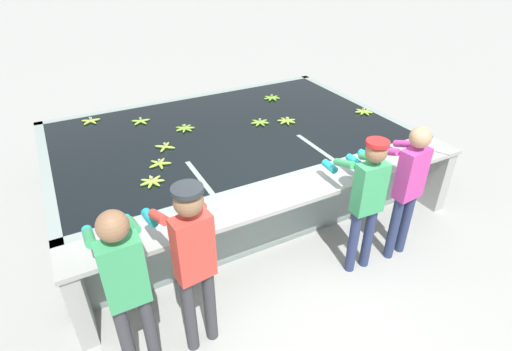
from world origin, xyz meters
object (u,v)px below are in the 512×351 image
banana_bunch_floating_3 (91,121)px  knife_0 (432,150)px  banana_bunch_floating_6 (141,121)px  banana_bunch_floating_7 (260,122)px  worker_1 (193,255)px  banana_bunch_floating_8 (272,98)px  banana_bunch_floating_0 (287,121)px  worker_2 (366,195)px  banana_bunch_floating_1 (152,181)px  worker_3 (407,182)px  worker_0 (125,281)px  banana_bunch_floating_5 (185,128)px  banana_bunch_floating_9 (160,164)px  banana_bunch_floating_2 (191,190)px  banana_bunch_floating_4 (364,112)px  banana_bunch_floating_10 (165,147)px

banana_bunch_floating_3 → knife_0: bearing=-38.8°
banana_bunch_floating_6 → banana_bunch_floating_7: (1.53, -0.85, -0.00)m
worker_1 → banana_bunch_floating_8: bearing=50.8°
banana_bunch_floating_0 → knife_0: 2.01m
worker_2 → banana_bunch_floating_6: worker_2 is taller
banana_bunch_floating_1 → knife_0: banana_bunch_floating_1 is taller
worker_3 → banana_bunch_floating_6: size_ratio=5.96×
banana_bunch_floating_8 → knife_0: 2.71m
worker_0 → banana_bunch_floating_5: size_ratio=6.07×
worker_0 → worker_3: (3.02, 0.07, -0.04)m
worker_0 → banana_bunch_floating_9: worker_0 is taller
banana_bunch_floating_1 → knife_0: (3.37, -0.91, -0.01)m
worker_0 → banana_bunch_floating_6: (0.90, 3.18, -0.09)m
worker_2 → banana_bunch_floating_2: 1.85m
banana_bunch_floating_9 → banana_bunch_floating_2: bearing=-79.5°
worker_0 → banana_bunch_floating_2: 1.43m
banana_bunch_floating_5 → banana_bunch_floating_6: (-0.49, 0.54, 0.00)m
banana_bunch_floating_2 → banana_bunch_floating_9: size_ratio=1.00×
banana_bunch_floating_1 → banana_bunch_floating_6: 1.74m
banana_bunch_floating_2 → banana_bunch_floating_4: bearing=14.9°
banana_bunch_floating_5 → banana_bunch_floating_6: bearing=132.2°
banana_bunch_floating_0 → banana_bunch_floating_10: same height
banana_bunch_floating_0 → knife_0: (1.17, -1.64, -0.01)m
worker_0 → banana_bunch_floating_1: size_ratio=6.08×
banana_bunch_floating_3 → knife_0: 4.76m
banana_bunch_floating_2 → banana_bunch_floating_9: 0.73m
banana_bunch_floating_1 → banana_bunch_floating_5: bearing=55.9°
worker_0 → worker_3: 3.02m
banana_bunch_floating_5 → banana_bunch_floating_9: bearing=-126.3°
worker_0 → banana_bunch_floating_0: size_ratio=6.10×
banana_bunch_floating_2 → banana_bunch_floating_7: 1.94m
worker_1 → worker_2: (1.93, 0.10, -0.08)m
banana_bunch_floating_9 → banana_bunch_floating_10: 0.44m
banana_bunch_floating_9 → banana_bunch_floating_5: bearing=53.7°
banana_bunch_floating_3 → banana_bunch_floating_4: (3.79, -1.60, -0.00)m
banana_bunch_floating_10 → banana_bunch_floating_3: bearing=118.5°
banana_bunch_floating_1 → banana_bunch_floating_6: size_ratio=1.01×
banana_bunch_floating_4 → banana_bunch_floating_9: bearing=-178.0°
banana_bunch_floating_4 → banana_bunch_floating_5: bearing=165.1°
banana_bunch_floating_0 → banana_bunch_floating_6: bearing=152.5°
banana_bunch_floating_3 → banana_bunch_floating_6: same height
banana_bunch_floating_3 → banana_bunch_floating_6: 0.74m
banana_bunch_floating_1 → banana_bunch_floating_7: same height
banana_bunch_floating_1 → worker_1: bearing=-91.9°
worker_1 → banana_bunch_floating_0: (2.25, 2.18, -0.12)m
banana_bunch_floating_2 → knife_0: (3.04, -0.55, -0.01)m
worker_2 → banana_bunch_floating_9: worker_2 is taller
worker_1 → worker_0: bearing=-179.5°
banana_bunch_floating_8 → banana_bunch_floating_10: 2.30m
banana_bunch_floating_2 → banana_bunch_floating_8: (2.16, 2.02, -0.00)m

